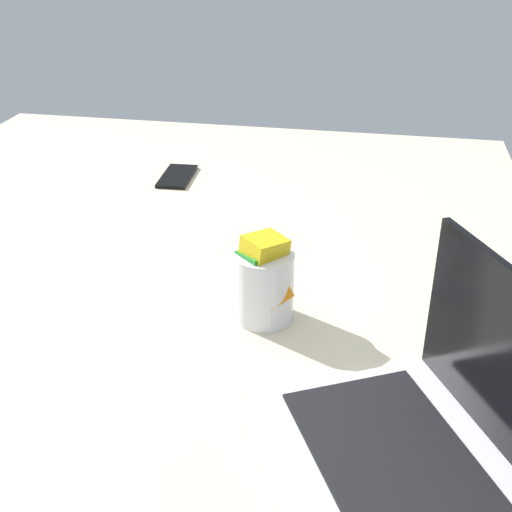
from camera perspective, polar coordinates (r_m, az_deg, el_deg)
name	(u,v)px	position (r cm, az deg, el deg)	size (l,w,h in cm)	color
bed_mattress	(144,329)	(117.73, -9.60, -6.19)	(180.00, 140.00, 18.00)	beige
laptop	(438,441)	(78.17, 15.30, -15.04)	(39.87, 35.56, 23.00)	silver
snack_cup	(263,281)	(99.56, 0.64, -2.19)	(9.08, 9.92, 14.08)	silver
cell_phone	(177,176)	(155.91, -6.76, 6.80)	(6.80, 14.00, 0.80)	black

